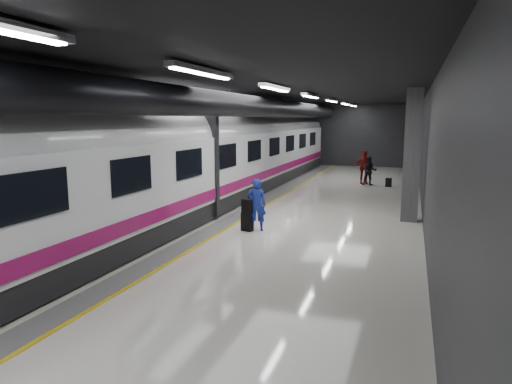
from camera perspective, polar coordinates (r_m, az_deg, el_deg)
The scene contains 9 objects.
ground at distance 15.38m, azimuth 1.24°, elevation -3.93°, with size 40.00×40.00×0.00m, color silver.
platform_hall at distance 15.98m, azimuth 1.34°, elevation 9.35°, with size 10.02×40.02×4.51m.
train at distance 16.32m, azimuth -9.69°, elevation 4.06°, with size 3.05×38.00×4.05m.
traveler_main at distance 14.25m, azimuth 0.06°, elevation -1.60°, with size 0.60×0.39×1.65m, color blue.
suitcase_main at distance 14.31m, azimuth -1.10°, elevation -3.75°, with size 0.35×0.22×0.57m, color black.
shoulder_bag at distance 14.17m, azimuth -1.14°, elevation -1.79°, with size 0.33×0.18×0.44m, color black.
traveler_far_a at distance 24.75m, azimuth 14.01°, elevation 2.59°, with size 0.75×0.58×1.54m, color black.
traveler_far_b at distance 25.29m, azimuth 13.34°, elevation 3.07°, with size 1.06×0.44×1.82m, color maroon.
suitcase_far at distance 24.53m, azimuth 16.24°, elevation 1.16°, with size 0.31×0.20×0.46m, color black.
Camera 1 is at (4.52, -14.29, 3.49)m, focal length 32.00 mm.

